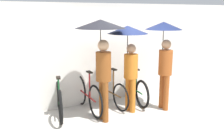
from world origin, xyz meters
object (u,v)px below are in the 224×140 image
Objects in this scene: parked_bicycle_3 at (133,88)px; pedestrian_trailing at (164,45)px; parked_bicycle_0 at (59,98)px; parked_bicycle_2 at (110,91)px; pedestrian_leading at (102,42)px; pedestrian_center at (129,46)px; parked_bicycle_1 at (87,94)px.

pedestrian_trailing is (0.36, -0.73, 1.19)m from parked_bicycle_3.
parked_bicycle_3 is (1.96, -0.07, -0.01)m from parked_bicycle_0.
pedestrian_leading reaches higher than parked_bicycle_2.
pedestrian_center is (1.53, -0.53, 1.16)m from parked_bicycle_0.
pedestrian_center is (-0.44, -0.45, 1.17)m from parked_bicycle_3.
parked_bicycle_3 is 1.45m from pedestrian_trailing.
pedestrian_trailing reaches higher than parked_bicycle_1.
parked_bicycle_1 is 1.44m from pedestrian_leading.
parked_bicycle_0 is at bearing 155.96° from pedestrian_center.
parked_bicycle_2 is (0.65, 0.09, -0.03)m from parked_bicycle_1.
parked_bicycle_2 is at bearing -80.81° from parked_bicycle_1.
parked_bicycle_0 is 1.97m from parked_bicycle_3.
pedestrian_center reaches higher than parked_bicycle_0.
pedestrian_leading reaches higher than pedestrian_trailing.
pedestrian_leading is at bearing -118.48° from parked_bicycle_0.
pedestrian_center reaches higher than parked_bicycle_2.
parked_bicycle_3 reaches higher than parked_bicycle_0.
parked_bicycle_1 reaches higher than parked_bicycle_2.
pedestrian_center is at bearing 144.34° from parked_bicycle_3.
pedestrian_leading is at bearing 138.24° from parked_bicycle_2.
parked_bicycle_2 is 0.66m from parked_bicycle_3.
parked_bicycle_0 is 0.85× the size of pedestrian_center.
pedestrian_trailing is at bearing -145.35° from parked_bicycle_3.
parked_bicycle_3 reaches higher than parked_bicycle_1.
parked_bicycle_2 is 0.80× the size of pedestrian_trailing.
parked_bicycle_1 is 1.00× the size of parked_bicycle_3.
pedestrian_trailing is (0.80, -0.28, 0.02)m from pedestrian_center.
parked_bicycle_3 is 0.80× the size of pedestrian_leading.
pedestrian_leading is at bearing -173.24° from pedestrian_center.
parked_bicycle_2 is 0.83× the size of pedestrian_center.
parked_bicycle_3 is at bearing 41.10° from pedestrian_center.
parked_bicycle_3 is at bearing -99.03° from parked_bicycle_2.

